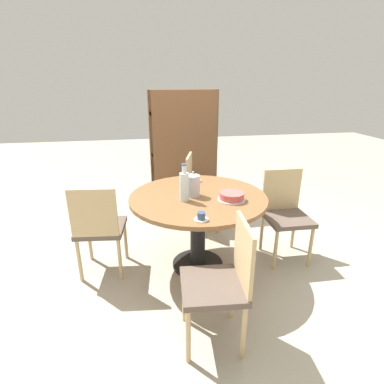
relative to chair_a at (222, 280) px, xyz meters
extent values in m
plane|color=#B2A893|center=(0.01, 0.91, -0.49)|extent=(14.00, 14.00, 0.00)
cylinder|color=black|center=(0.01, 0.91, -0.47)|extent=(0.50, 0.50, 0.03)
cylinder|color=black|center=(0.01, 0.91, -0.12)|extent=(0.14, 0.14, 0.68)
cylinder|color=brown|center=(0.01, 0.91, 0.24)|extent=(1.26, 1.26, 0.04)
cylinder|color=tan|center=(-0.23, 0.20, -0.28)|extent=(0.03, 0.03, 0.42)
cylinder|color=tan|center=(-0.26, -0.16, -0.28)|extent=(0.03, 0.03, 0.42)
cylinder|color=tan|center=(0.13, 0.17, -0.28)|extent=(0.03, 0.03, 0.42)
cylinder|color=tan|center=(0.10, -0.19, -0.28)|extent=(0.03, 0.03, 0.42)
cube|color=brown|center=(-0.06, 0.01, -0.04)|extent=(0.45, 0.45, 0.04)
cube|color=tan|center=(0.13, -0.01, 0.20)|extent=(0.06, 0.40, 0.43)
cylinder|color=tan|center=(0.73, 0.71, -0.28)|extent=(0.03, 0.03, 0.42)
cylinder|color=tan|center=(1.09, 0.70, -0.28)|extent=(0.03, 0.03, 0.42)
cylinder|color=tan|center=(0.74, 1.07, -0.28)|extent=(0.03, 0.03, 0.42)
cylinder|color=tan|center=(1.10, 1.06, -0.28)|extent=(0.03, 0.03, 0.42)
cube|color=brown|center=(0.92, 0.88, -0.04)|extent=(0.43, 0.43, 0.04)
cube|color=tan|center=(0.92, 1.08, 0.20)|extent=(0.40, 0.04, 0.43)
cylinder|color=tan|center=(0.39, 1.55, -0.28)|extent=(0.03, 0.03, 0.42)
cylinder|color=tan|center=(0.50, 1.89, -0.28)|extent=(0.03, 0.03, 0.42)
cylinder|color=tan|center=(0.05, 1.65, -0.28)|extent=(0.03, 0.03, 0.42)
cylinder|color=tan|center=(0.15, 2.00, -0.28)|extent=(0.03, 0.03, 0.42)
cube|color=brown|center=(0.27, 1.77, -0.04)|extent=(0.52, 0.52, 0.04)
cube|color=tan|center=(0.08, 1.83, 0.20)|extent=(0.14, 0.39, 0.43)
cylinder|color=tan|center=(-0.69, 1.16, -0.28)|extent=(0.03, 0.03, 0.42)
cylinder|color=tan|center=(-1.04, 1.20, -0.28)|extent=(0.03, 0.03, 0.42)
cylinder|color=tan|center=(-0.73, 0.81, -0.28)|extent=(0.03, 0.03, 0.42)
cylinder|color=tan|center=(-1.08, 0.85, -0.28)|extent=(0.03, 0.03, 0.42)
cube|color=brown|center=(-0.88, 1.00, -0.04)|extent=(0.46, 0.46, 0.04)
cube|color=tan|center=(-0.91, 0.81, 0.20)|extent=(0.40, 0.07, 0.43)
cube|color=brown|center=(0.56, 2.51, 0.32)|extent=(0.04, 0.28, 1.62)
cube|color=brown|center=(-0.33, 2.51, 0.32)|extent=(0.04, 0.28, 1.62)
cube|color=brown|center=(0.11, 2.38, 0.32)|extent=(0.92, 0.02, 1.62)
cube|color=brown|center=(0.11, 2.51, -0.47)|extent=(0.85, 0.27, 0.04)
cube|color=brown|center=(0.11, 2.51, 0.05)|extent=(0.85, 0.27, 0.04)
cube|color=brown|center=(0.11, 2.51, 0.59)|extent=(0.85, 0.27, 0.04)
cube|color=brown|center=(0.11, 2.51, 1.12)|extent=(0.85, 0.27, 0.04)
cube|color=teal|center=(0.37, 2.50, -0.27)|extent=(0.34, 0.21, 0.37)
cube|color=#234793|center=(-0.14, 2.50, -0.27)|extent=(0.34, 0.21, 0.36)
cube|color=#B72D28|center=(0.36, 2.50, 0.25)|extent=(0.36, 0.21, 0.35)
cube|color=black|center=(-0.13, 2.50, 0.31)|extent=(0.36, 0.21, 0.47)
cube|color=#B72D28|center=(0.35, 2.50, 0.81)|extent=(0.38, 0.21, 0.39)
cube|color=#703384|center=(-0.12, 2.50, 0.84)|extent=(0.38, 0.21, 0.45)
cylinder|color=silver|center=(-0.03, 0.91, 0.35)|extent=(0.13, 0.13, 0.19)
cone|color=silver|center=(-0.03, 0.91, 0.46)|extent=(0.11, 0.11, 0.02)
sphere|color=silver|center=(-0.03, 0.91, 0.48)|extent=(0.02, 0.02, 0.02)
cylinder|color=silver|center=(-0.13, 0.82, 0.38)|extent=(0.08, 0.08, 0.25)
cylinder|color=silver|center=(-0.13, 0.82, 0.54)|extent=(0.04, 0.04, 0.07)
cylinder|color=#2D5184|center=(-0.13, 0.82, 0.58)|extent=(0.04, 0.04, 0.01)
cylinder|color=silver|center=(0.28, 0.75, 0.26)|extent=(0.24, 0.24, 0.01)
cylinder|color=#C65651|center=(0.28, 0.75, 0.30)|extent=(0.21, 0.21, 0.06)
cylinder|color=silver|center=(0.08, 1.32, 0.26)|extent=(0.11, 0.11, 0.01)
cylinder|color=#334775|center=(0.08, 1.32, 0.29)|extent=(0.06, 0.06, 0.05)
cylinder|color=silver|center=(-0.06, 0.40, 0.26)|extent=(0.11, 0.11, 0.01)
cylinder|color=#334775|center=(-0.06, 0.40, 0.29)|extent=(0.06, 0.06, 0.05)
camera|label=1|loc=(-0.49, -1.60, 1.25)|focal=28.00mm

